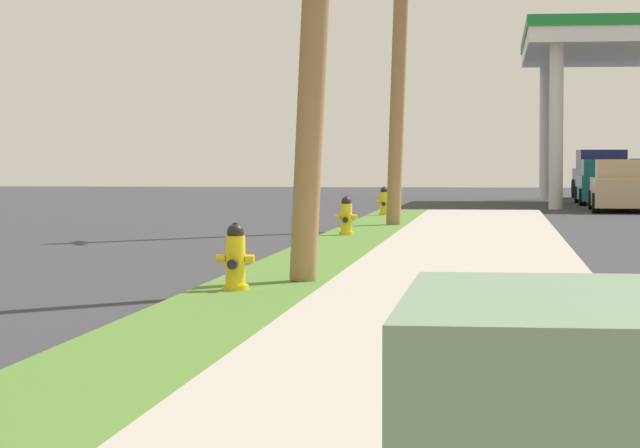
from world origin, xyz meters
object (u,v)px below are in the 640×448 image
(utility_pole_background, at_px, (401,12))
(fire_hydrant_fourth, at_px, (384,203))
(car_teal_by_near_pump, at_px, (605,184))
(car_tan_by_far_pump, at_px, (623,188))
(fire_hydrant_second, at_px, (235,261))
(fire_hydrant_third, at_px, (346,218))
(truck_navy_at_forecourt, at_px, (604,176))

(utility_pole_background, bearing_deg, fire_hydrant_fourth, 97.73)
(car_teal_by_near_pump, xyz_separation_m, car_tan_by_far_pump, (0.02, -7.00, 0.00))
(fire_hydrant_fourth, distance_m, car_teal_by_near_pump, 15.28)
(fire_hydrant_fourth, bearing_deg, fire_hydrant_second, -89.87)
(fire_hydrant_third, distance_m, car_tan_by_far_pump, 17.99)
(car_teal_by_near_pump, bearing_deg, car_tan_by_far_pump, -89.84)
(fire_hydrant_third, relative_size, utility_pole_background, 0.08)
(fire_hydrant_fourth, bearing_deg, car_tan_by_far_pump, 45.15)
(truck_navy_at_forecourt, bearing_deg, fire_hydrant_second, -99.47)
(car_teal_by_near_pump, relative_size, car_tan_by_far_pump, 0.99)
(car_teal_by_near_pump, bearing_deg, fire_hydrant_second, -100.59)
(fire_hydrant_fourth, height_order, truck_navy_at_forecourt, truck_navy_at_forecourt)
(fire_hydrant_fourth, bearing_deg, car_teal_by_near_pump, 64.06)
(fire_hydrant_third, height_order, fire_hydrant_fourth, same)
(fire_hydrant_third, height_order, car_teal_by_near_pump, car_teal_by_near_pump)
(fire_hydrant_fourth, xyz_separation_m, car_tan_by_far_pump, (6.70, 6.74, 0.28))
(car_tan_by_far_pump, bearing_deg, utility_pole_background, -114.70)
(car_teal_by_near_pump, height_order, truck_navy_at_forecourt, truck_navy_at_forecourt)
(fire_hydrant_third, xyz_separation_m, car_tan_by_far_pump, (6.65, 16.71, 0.28))
(utility_pole_background, xyz_separation_m, truck_navy_at_forecourt, (6.33, 26.89, -3.86))
(car_tan_by_far_pump, bearing_deg, truck_navy_at_forecourt, 88.18)
(fire_hydrant_third, bearing_deg, utility_pole_background, 78.86)
(fire_hydrant_second, xyz_separation_m, fire_hydrant_third, (0.00, 11.77, 0.00))
(car_teal_by_near_pump, bearing_deg, fire_hydrant_third, -105.63)
(fire_hydrant_second, xyz_separation_m, fire_hydrant_fourth, (-0.05, 21.74, 0.00))
(fire_hydrant_second, bearing_deg, car_teal_by_near_pump, 79.41)
(car_teal_by_near_pump, relative_size, truck_navy_at_forecourt, 0.82)
(fire_hydrant_second, height_order, utility_pole_background, utility_pole_background)
(fire_hydrant_second, distance_m, fire_hydrant_third, 11.77)
(fire_hydrant_second, bearing_deg, fire_hydrant_fourth, 90.13)
(fire_hydrant_second, distance_m, utility_pole_background, 16.29)
(fire_hydrant_second, relative_size, car_tan_by_far_pump, 0.16)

